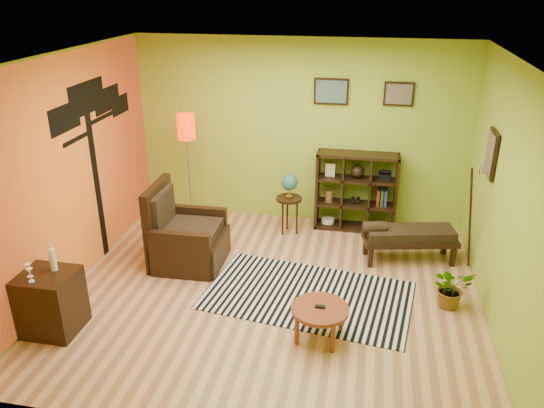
% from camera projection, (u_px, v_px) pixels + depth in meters
% --- Properties ---
extents(ground, '(5.00, 5.00, 0.00)m').
position_uv_depth(ground, '(271.00, 293.00, 6.50)').
color(ground, tan).
rests_on(ground, ground).
extents(room_shell, '(5.04, 4.54, 2.82)m').
position_uv_depth(room_shell, '(263.00, 152.00, 5.82)').
color(room_shell, '#98B832').
rests_on(room_shell, ground).
extents(zebra_rug, '(2.62, 1.73, 0.01)m').
position_uv_depth(zebra_rug, '(308.00, 295.00, 6.44)').
color(zebra_rug, silver).
rests_on(zebra_rug, ground).
extents(coffee_table, '(0.61, 0.61, 0.40)m').
position_uv_depth(coffee_table, '(320.00, 312.00, 5.58)').
color(coffee_table, brown).
rests_on(coffee_table, ground).
extents(armchair, '(0.93, 0.94, 1.10)m').
position_uv_depth(armchair, '(184.00, 240.00, 7.08)').
color(armchair, black).
rests_on(armchair, ground).
extents(side_cabinet, '(0.59, 0.53, 1.01)m').
position_uv_depth(side_cabinet, '(50.00, 302.00, 5.70)').
color(side_cabinet, black).
rests_on(side_cabinet, ground).
extents(floor_lamp, '(0.27, 0.27, 1.78)m').
position_uv_depth(floor_lamp, '(187.00, 137.00, 7.62)').
color(floor_lamp, silver).
rests_on(floor_lamp, ground).
extents(globe_table, '(0.38, 0.38, 0.93)m').
position_uv_depth(globe_table, '(289.00, 189.00, 7.75)').
color(globe_table, black).
rests_on(globe_table, ground).
extents(cube_shelf, '(1.20, 0.35, 1.20)m').
position_uv_depth(cube_shelf, '(357.00, 192.00, 7.93)').
color(cube_shelf, black).
rests_on(cube_shelf, ground).
extents(bench, '(1.31, 0.70, 0.58)m').
position_uv_depth(bench, '(407.00, 236.00, 7.11)').
color(bench, black).
rests_on(bench, ground).
extents(potted_plant, '(0.59, 0.62, 0.39)m').
position_uv_depth(potted_plant, '(451.00, 291.00, 6.17)').
color(potted_plant, '#26661E').
rests_on(potted_plant, ground).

